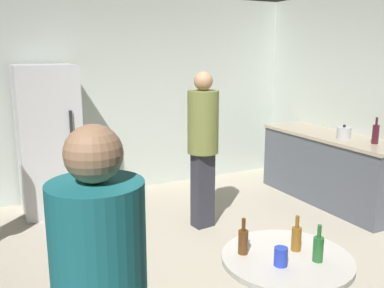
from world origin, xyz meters
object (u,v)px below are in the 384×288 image
object	(u,v)px
beer_bottle_brown	(243,241)
person_in_olive_shirt	(203,138)
wine_bottle_on_counter	(376,134)
refrigerator	(49,140)
kettle	(344,133)
beer_bottle_amber	(296,238)
plastic_cup_blue	(281,257)
foreground_table	(286,272)
beer_bottle_green	(318,248)

from	to	relation	value
beer_bottle_brown	person_in_olive_shirt	xyz separation A→B (m)	(0.79, 1.99, 0.21)
wine_bottle_on_counter	refrigerator	bearing A→B (deg)	150.35
kettle	beer_bottle_amber	distance (m)	2.93
plastic_cup_blue	kettle	bearing A→B (deg)	37.93
plastic_cup_blue	beer_bottle_brown	bearing A→B (deg)	116.80
refrigerator	beer_bottle_amber	xyz separation A→B (m)	(0.97, -3.36, -0.08)
foreground_table	beer_bottle_brown	xyz separation A→B (m)	(-0.22, 0.16, 0.19)
wine_bottle_on_counter	plastic_cup_blue	bearing A→B (deg)	-148.91
kettle	beer_bottle_green	world-z (taller)	kettle
beer_bottle_brown	beer_bottle_green	world-z (taller)	same
beer_bottle_brown	person_in_olive_shirt	size ratio (longest dim) A/B	0.13
kettle	person_in_olive_shirt	size ratio (longest dim) A/B	0.14
beer_bottle_green	plastic_cup_blue	bearing A→B (deg)	165.79
beer_bottle_amber	beer_bottle_brown	size ratio (longest dim) A/B	1.00
plastic_cup_blue	beer_bottle_amber	bearing A→B (deg)	28.14
kettle	person_in_olive_shirt	distance (m)	1.84
beer_bottle_brown	foreground_table	bearing A→B (deg)	-35.58
beer_bottle_brown	kettle	bearing A→B (deg)	33.38
wine_bottle_on_counter	beer_bottle_brown	size ratio (longest dim) A/B	1.35
foreground_table	plastic_cup_blue	xyz separation A→B (m)	(-0.10, -0.07, 0.16)
person_in_olive_shirt	refrigerator	bearing A→B (deg)	-137.97
beer_bottle_amber	refrigerator	bearing A→B (deg)	106.16
foreground_table	kettle	bearing A→B (deg)	38.12
foreground_table	beer_bottle_green	size ratio (longest dim) A/B	3.48
foreground_table	beer_bottle_green	bearing A→B (deg)	-45.42
refrigerator	kettle	size ratio (longest dim) A/B	7.38
beer_bottle_amber	plastic_cup_blue	bearing A→B (deg)	-151.86
kettle	beer_bottle_green	bearing A→B (deg)	-138.52
beer_bottle_green	plastic_cup_blue	size ratio (longest dim) A/B	2.09
person_in_olive_shirt	plastic_cup_blue	bearing A→B (deg)	-23.69
beer_bottle_amber	beer_bottle_brown	distance (m)	0.34
beer_bottle_amber	beer_bottle_brown	bearing A→B (deg)	160.53
kettle	wine_bottle_on_counter	world-z (taller)	wine_bottle_on_counter
kettle	beer_bottle_green	xyz separation A→B (m)	(-2.26, -2.00, -0.15)
beer_bottle_green	foreground_table	bearing A→B (deg)	134.58
refrigerator	plastic_cup_blue	size ratio (longest dim) A/B	16.36
beer_bottle_amber	plastic_cup_blue	world-z (taller)	beer_bottle_amber
foreground_table	beer_bottle_green	xyz separation A→B (m)	(0.13, -0.13, 0.19)
plastic_cup_blue	beer_bottle_green	bearing A→B (deg)	-14.21
wine_bottle_on_counter	foreground_table	distance (m)	2.93
beer_bottle_green	person_in_olive_shirt	size ratio (longest dim) A/B	0.13
foreground_table	person_in_olive_shirt	size ratio (longest dim) A/B	0.46
refrigerator	beer_bottle_green	xyz separation A→B (m)	(1.00, -3.53, -0.08)
refrigerator	person_in_olive_shirt	bearing A→B (deg)	-41.16
beer_bottle_green	plastic_cup_blue	distance (m)	0.24
refrigerator	person_in_olive_shirt	world-z (taller)	refrigerator
refrigerator	beer_bottle_green	distance (m)	3.67
refrigerator	beer_bottle_brown	world-z (taller)	refrigerator
beer_bottle_brown	person_in_olive_shirt	world-z (taller)	person_in_olive_shirt
beer_bottle_amber	person_in_olive_shirt	distance (m)	2.17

